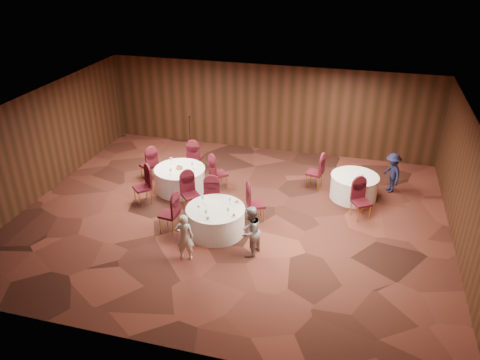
% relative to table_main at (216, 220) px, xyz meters
% --- Properties ---
extents(ground, '(12.00, 12.00, 0.00)m').
position_rel_table_main_xyz_m(ground, '(0.19, 0.88, -0.38)').
color(ground, black).
rests_on(ground, ground).
extents(room_shell, '(12.00, 12.00, 12.00)m').
position_rel_table_main_xyz_m(room_shell, '(0.19, 0.88, 1.59)').
color(room_shell, silver).
rests_on(room_shell, ground).
extents(table_main, '(1.59, 1.59, 0.74)m').
position_rel_table_main_xyz_m(table_main, '(0.00, 0.00, 0.00)').
color(table_main, white).
rests_on(table_main, ground).
extents(table_left, '(1.59, 1.59, 0.74)m').
position_rel_table_main_xyz_m(table_left, '(-1.81, 2.01, -0.00)').
color(table_left, white).
rests_on(table_left, ground).
extents(table_right, '(1.44, 1.44, 0.74)m').
position_rel_table_main_xyz_m(table_right, '(3.51, 2.90, 0.00)').
color(table_right, white).
rests_on(table_right, ground).
extents(chairs_main, '(2.78, 1.98, 1.00)m').
position_rel_table_main_xyz_m(chairs_main, '(-0.27, 0.59, 0.12)').
color(chairs_main, '#430D12').
rests_on(chairs_main, ground).
extents(chairs_left, '(3.14, 3.13, 1.00)m').
position_rel_table_main_xyz_m(chairs_left, '(-1.84, 2.04, 0.12)').
color(chairs_left, '#430D12').
rests_on(chairs_left, ground).
extents(chairs_right, '(2.17, 2.22, 1.00)m').
position_rel_table_main_xyz_m(chairs_right, '(3.01, 2.52, 0.12)').
color(chairs_right, '#430D12').
rests_on(chairs_right, ground).
extents(tabletop_main, '(1.13, 1.16, 0.22)m').
position_rel_table_main_xyz_m(tabletop_main, '(0.14, -0.11, 0.47)').
color(tabletop_main, silver).
rests_on(tabletop_main, table_main).
extents(tabletop_left, '(0.83, 0.79, 0.22)m').
position_rel_table_main_xyz_m(tabletop_left, '(-1.82, 2.00, 0.45)').
color(tabletop_left, silver).
rests_on(tabletop_left, table_left).
extents(tabletop_right, '(0.08, 0.08, 0.22)m').
position_rel_table_main_xyz_m(tabletop_right, '(3.71, 2.63, 0.52)').
color(tabletop_right, silver).
rests_on(tabletop_right, table_right).
extents(mic_stand, '(0.24, 0.24, 1.46)m').
position_rel_table_main_xyz_m(mic_stand, '(-2.45, 4.67, 0.04)').
color(mic_stand, black).
rests_on(mic_stand, ground).
extents(woman_a, '(0.50, 0.37, 1.27)m').
position_rel_table_main_xyz_m(woman_a, '(-0.37, -1.33, 0.26)').
color(woman_a, silver).
rests_on(woman_a, ground).
extents(woman_b, '(0.67, 0.77, 1.36)m').
position_rel_table_main_xyz_m(woman_b, '(1.14, -0.75, 0.31)').
color(woman_b, '#9F9FA4').
rests_on(woman_b, ground).
extents(man_c, '(0.78, 0.96, 1.29)m').
position_rel_table_main_xyz_m(man_c, '(4.61, 3.61, 0.27)').
color(man_c, black).
rests_on(man_c, ground).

